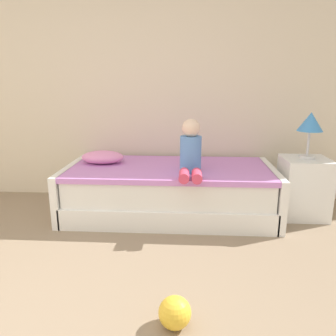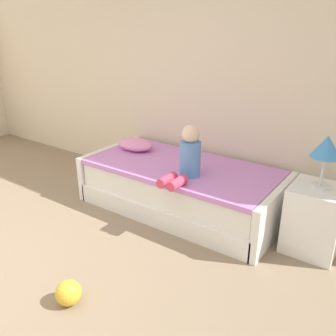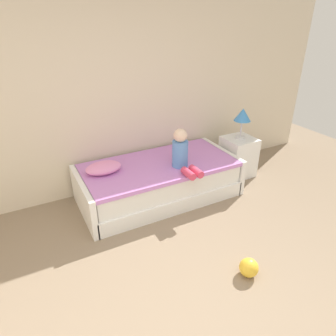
{
  "view_description": "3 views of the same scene",
  "coord_description": "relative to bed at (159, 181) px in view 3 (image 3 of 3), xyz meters",
  "views": [
    {
      "loc": [
        0.73,
        -1.22,
        1.33
      ],
      "look_at": [
        0.54,
        1.75,
        0.55
      ],
      "focal_mm": 35.32,
      "sensor_mm": 36.0,
      "label": 1
    },
    {
      "loc": [
        2.4,
        -0.9,
        1.86
      ],
      "look_at": [
        0.54,
        1.75,
        0.55
      ],
      "focal_mm": 38.21,
      "sensor_mm": 36.0,
      "label": 2
    },
    {
      "loc": [
        -1.01,
        -1.18,
        2.26
      ],
      "look_at": [
        0.54,
        1.75,
        0.55
      ],
      "focal_mm": 32.36,
      "sensor_mm": 36.0,
      "label": 3
    }
  ],
  "objects": [
    {
      "name": "toy_ball",
      "position": [
        0.13,
        -1.66,
        -0.15
      ],
      "size": [
        0.18,
        0.18,
        0.18
      ],
      "primitive_type": "sphere",
      "color": "yellow",
      "rests_on": "ground"
    },
    {
      "name": "wall_rear",
      "position": [
        -0.54,
        0.6,
        1.2
      ],
      "size": [
        7.2,
        0.1,
        2.9
      ],
      "primitive_type": "cube",
      "color": "beige",
      "rests_on": "ground"
    },
    {
      "name": "ground_plane",
      "position": [
        -0.54,
        -2.0,
        -0.25
      ],
      "size": [
        9.2,
        9.2,
        0.0
      ],
      "primitive_type": "plane",
      "color": "gray"
    },
    {
      "name": "nightstand",
      "position": [
        1.35,
        0.02,
        0.05
      ],
      "size": [
        0.44,
        0.44,
        0.6
      ],
      "primitive_type": "cube",
      "color": "white",
      "rests_on": "ground"
    },
    {
      "name": "bed",
      "position": [
        0.0,
        0.0,
        0.0
      ],
      "size": [
        2.11,
        1.0,
        0.5
      ],
      "color": "white",
      "rests_on": "ground"
    },
    {
      "name": "pillow",
      "position": [
        -0.71,
        0.1,
        0.32
      ],
      "size": [
        0.44,
        0.3,
        0.13
      ],
      "primitive_type": "ellipsoid",
      "color": "#EA8CC6",
      "rests_on": "bed"
    },
    {
      "name": "child_figure",
      "position": [
        0.21,
        -0.23,
        0.46
      ],
      "size": [
        0.2,
        0.51,
        0.5
      ],
      "color": "#598CD1",
      "rests_on": "bed"
    },
    {
      "name": "table_lamp",
      "position": [
        1.35,
        0.02,
        0.69
      ],
      "size": [
        0.24,
        0.24,
        0.45
      ],
      "color": "silver",
      "rests_on": "nightstand"
    }
  ]
}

